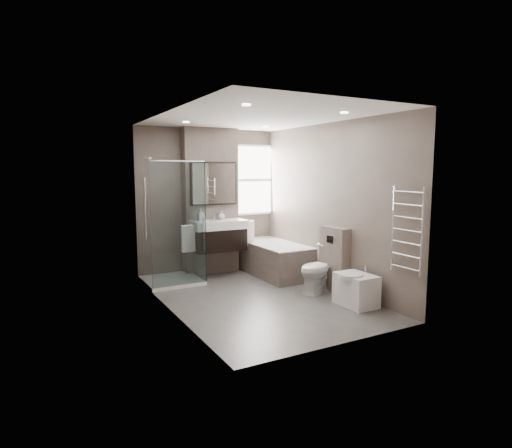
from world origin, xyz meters
TOP-DOWN VIEW (x-y plane):
  - room at (0.00, 0.00)m, footprint 2.70×3.90m
  - vanity_pier at (0.00, 1.77)m, footprint 1.00×0.25m
  - vanity at (0.00, 1.43)m, footprint 0.95×0.47m
  - mirror_cabinet at (0.00, 1.61)m, footprint 0.86×0.08m
  - towel_left at (-0.56, 1.40)m, footprint 0.24×0.06m
  - towel_right at (0.56, 1.40)m, footprint 0.24×0.06m
  - shower_enclosure at (-0.75, 1.35)m, footprint 0.90×0.90m
  - bathtub at (0.92, 1.10)m, footprint 0.75×1.60m
  - window at (0.90, 1.88)m, footprint 0.98×0.06m
  - toilet at (0.97, -0.18)m, footprint 0.81×0.60m
  - cistern_box at (1.21, -0.25)m, footprint 0.19×0.55m
  - bidet at (1.01, -0.96)m, footprint 0.48×0.55m
  - towel_radiator at (1.25, -1.60)m, footprint 0.03×0.49m
  - soap_bottle_a at (-0.29, 1.49)m, footprint 0.10×0.10m
  - soap_bottle_b at (0.12, 1.55)m, footprint 0.11×0.11m

SIDE VIEW (x-z plane):
  - bidet at x=1.01m, z-range -0.05..0.52m
  - bathtub at x=0.92m, z-range 0.03..0.60m
  - toilet at x=0.97m, z-range 0.00..0.73m
  - shower_enclosure at x=-0.75m, z-range -0.51..1.49m
  - cistern_box at x=1.21m, z-range 0.00..1.00m
  - towel_left at x=-0.56m, z-range 0.50..0.94m
  - towel_right at x=0.56m, z-range 0.50..0.94m
  - vanity at x=0.00m, z-range 0.41..1.07m
  - soap_bottle_b at x=0.12m, z-range 1.00..1.15m
  - soap_bottle_a at x=-0.29m, z-range 1.00..1.22m
  - towel_radiator at x=1.25m, z-range 0.57..1.67m
  - room at x=0.00m, z-range -0.05..2.65m
  - vanity_pier at x=0.00m, z-range 0.00..2.60m
  - mirror_cabinet at x=0.00m, z-range 1.25..2.01m
  - window at x=0.90m, z-range 1.01..2.34m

